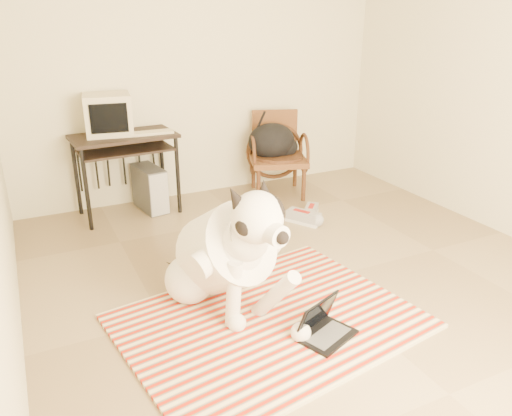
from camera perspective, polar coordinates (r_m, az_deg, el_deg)
floor at (r=3.79m, az=6.76°, el=-8.27°), size 4.50×4.50×0.00m
wall_back at (r=5.34m, az=-6.07°, el=15.82°), size 4.50×0.00×4.50m
rug at (r=3.31m, az=1.50°, el=-12.77°), size 2.00×1.65×0.02m
dog at (r=3.29m, az=-3.45°, el=-5.25°), size 0.69×1.32×1.00m
laptop at (r=3.16m, az=7.67°, el=-13.30°), size 0.41×0.35×0.24m
computer_desk at (r=4.91m, az=-14.78°, el=6.81°), size 0.99×0.59×0.79m
crt_monitor at (r=4.92m, az=-16.56°, el=10.22°), size 0.47×0.45×0.37m
desk_keyboard at (r=4.87m, az=-11.69°, el=8.44°), size 0.38×0.15×0.02m
pc_tower at (r=5.11m, az=-12.03°, el=2.20°), size 0.27×0.50×0.44m
rattan_chair at (r=5.42m, az=2.44°, el=6.21°), size 0.73×0.72×0.88m
backpack at (r=5.36m, az=2.04°, el=7.55°), size 0.55×0.42×0.38m
sneaker_left at (r=4.75m, az=5.44°, el=-1.10°), size 0.28×0.35×0.12m
sneaker_right at (r=4.92m, az=6.29°, el=-0.42°), size 0.27×0.29×0.10m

